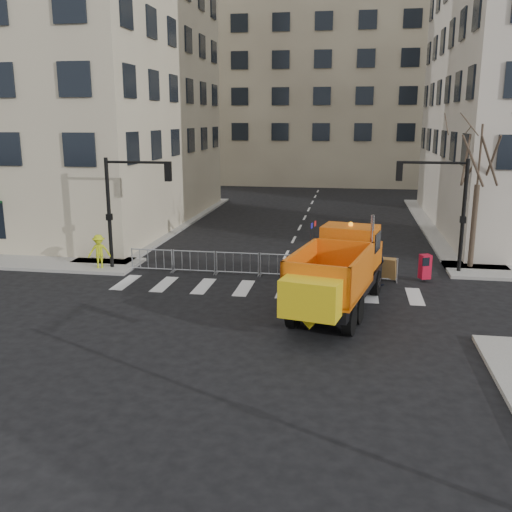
% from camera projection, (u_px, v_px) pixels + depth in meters
% --- Properties ---
extents(ground, '(120.00, 120.00, 0.00)m').
position_uv_depth(ground, '(246.00, 336.00, 19.27)').
color(ground, black).
rests_on(ground, ground).
extents(sidewalk_back, '(64.00, 5.00, 0.15)m').
position_uv_depth(sidewalk_back, '(278.00, 270.00, 27.40)').
color(sidewalk_back, gray).
rests_on(sidewalk_back, ground).
extents(building_left, '(24.00, 22.00, 26.00)m').
position_uv_depth(building_left, '(9.00, 30.00, 38.60)').
color(building_left, tan).
rests_on(building_left, ground).
extents(building_far, '(30.00, 18.00, 24.00)m').
position_uv_depth(building_far, '(327.00, 76.00, 66.30)').
color(building_far, gray).
rests_on(building_far, ground).
extents(traffic_light_left, '(0.18, 0.18, 5.40)m').
position_uv_depth(traffic_light_left, '(109.00, 215.00, 27.11)').
color(traffic_light_left, black).
rests_on(traffic_light_left, ground).
extents(traffic_light_right, '(0.18, 0.18, 5.40)m').
position_uv_depth(traffic_light_right, '(463.00, 218.00, 26.38)').
color(traffic_light_right, black).
rests_on(traffic_light_right, ground).
extents(crowd_barriers, '(12.60, 0.60, 1.10)m').
position_uv_depth(crowd_barriers, '(260.00, 264.00, 26.55)').
color(crowd_barriers, '#9EA0A5').
rests_on(crowd_barriers, ground).
extents(street_tree, '(3.00, 3.00, 7.50)m').
position_uv_depth(street_tree, '(477.00, 193.00, 26.98)').
color(street_tree, '#382B21').
rests_on(street_tree, ground).
extents(plow_truck, '(4.37, 9.55, 3.59)m').
position_uv_depth(plow_truck, '(338.00, 271.00, 21.37)').
color(plow_truck, black).
rests_on(plow_truck, ground).
extents(cop_a, '(0.72, 0.57, 1.75)m').
position_uv_depth(cop_a, '(355.00, 265.00, 25.19)').
color(cop_a, black).
rests_on(cop_a, ground).
extents(cop_b, '(1.22, 1.14, 2.00)m').
position_uv_depth(cop_b, '(375.00, 263.00, 25.03)').
color(cop_b, black).
rests_on(cop_b, ground).
extents(cop_c, '(0.89, 1.12, 1.77)m').
position_uv_depth(cop_c, '(367.00, 265.00, 25.10)').
color(cop_c, black).
rests_on(cop_c, ground).
extents(worker, '(1.19, 0.92, 1.63)m').
position_uv_depth(worker, '(99.00, 251.00, 27.33)').
color(worker, '#C0CE18').
rests_on(worker, sidewalk_back).
extents(newspaper_box, '(0.57, 0.54, 1.10)m').
position_uv_depth(newspaper_box, '(425.00, 267.00, 25.55)').
color(newspaper_box, red).
rests_on(newspaper_box, sidewalk_back).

